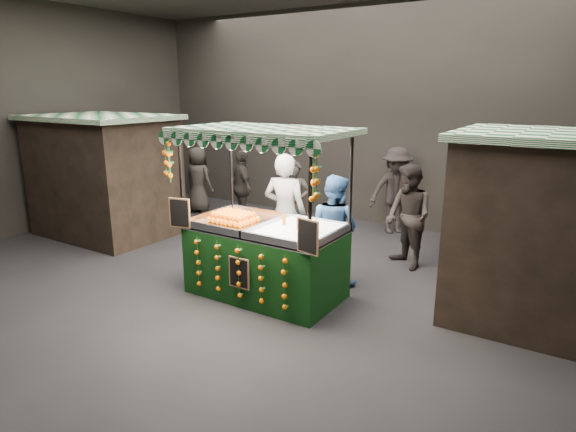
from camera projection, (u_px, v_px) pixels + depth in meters
The scene contains 13 objects.
ground at pixel (237, 291), 7.80m from camera, with size 12.00×12.00×0.00m, color black.
market_hall at pixel (231, 71), 6.94m from camera, with size 12.10×10.10×5.05m.
neighbour_stall_left at pixel (105, 175), 10.57m from camera, with size 3.00×2.20×2.60m.
neighbour_stall_right at pixel (569, 232), 6.40m from camera, with size 3.00×2.20×2.60m.
juice_stall at pixel (265, 246), 7.43m from camera, with size 2.67×1.57×2.59m.
vendor_grey at pixel (285, 213), 8.42m from camera, with size 0.84×0.64×2.09m.
vendor_blue at pixel (334, 229), 7.96m from camera, with size 0.96×0.79×1.81m.
shopper_0 at pixel (294, 204), 9.88m from camera, with size 0.76×0.66×1.74m.
shopper_1 at pixel (409, 217), 8.61m from camera, with size 1.16×1.12×1.88m.
shopper_2 at pixel (242, 188), 11.47m from camera, with size 1.09×0.92×1.75m.
shopper_3 at pixel (396, 191), 10.73m from camera, with size 1.38×1.36×1.91m.
shopper_4 at pixel (198, 180), 12.60m from camera, with size 0.84×0.55×1.70m.
shopper_5 at pixel (459, 207), 9.25m from camera, with size 0.72×1.80×1.90m.
Camera 1 is at (4.58, -5.66, 3.14)m, focal length 30.35 mm.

